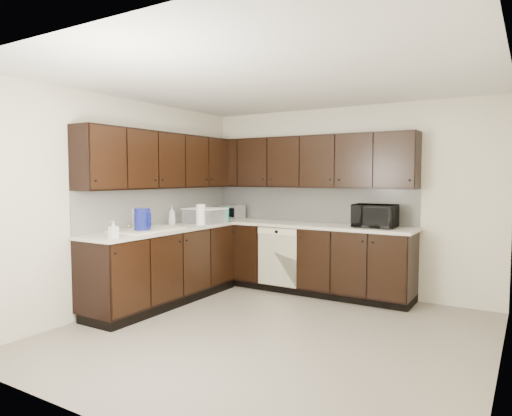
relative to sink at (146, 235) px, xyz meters
The scene contains 20 objects.
floor 1.90m from the sink, ahead, with size 4.00×4.00×0.00m, color gray.
ceiling 2.33m from the sink, ahead, with size 4.00×4.00×0.00m, color white.
wall_back 2.65m from the sink, 50.13° to the left, with size 4.00×0.02×2.50m, color beige.
wall_left 0.49m from the sink, behind, with size 0.02×4.00×2.50m, color beige.
wall_right 3.70m from the sink, ahead, with size 0.02×4.00×2.50m, color beige.
wall_front 2.63m from the sink, 49.77° to the right, with size 4.00×0.02×2.50m, color beige.
lower_cabinets 1.39m from the sink, 58.99° to the left, with size 3.00×2.80×0.90m.
countertop 1.31m from the sink, 59.01° to the left, with size 3.03×2.83×0.04m.
backsplash 1.44m from the sink, 70.83° to the left, with size 3.00×2.80×0.48m.
upper_cabinets 1.61m from the sink, 64.56° to the left, with size 3.00×2.80×0.70m.
dishwasher 1.76m from the sink, 55.40° to the left, with size 0.58×0.04×0.78m.
sink is the anchor object (origin of this frame).
microwave 2.79m from the sink, 37.79° to the left, with size 0.52×0.35×0.29m, color black.
soap_bottle_a 0.70m from the sink, 73.00° to the right, with size 0.08×0.08×0.18m, color gray.
soap_bottle_b 0.69m from the sink, 104.90° to the left, with size 0.10×0.10×0.25m, color gray.
toaster_oven 1.77m from the sink, 89.33° to the left, with size 0.33×0.24×0.21m, color silver.
storage_bin 1.06m from the sink, 86.68° to the left, with size 0.50×0.37×0.20m, color white.
blue_pitcher 0.24m from the sink, 60.58° to the right, with size 0.18×0.18×0.27m, color #0F1991.
teal_tumbler 1.39m from the sink, 82.12° to the left, with size 0.09×0.09×0.21m, color #0E9C85.
paper_towel_roll 0.87m from the sink, 79.35° to the left, with size 0.12×0.12×0.27m, color white.
Camera 1 is at (2.18, -3.88, 1.58)m, focal length 32.00 mm.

